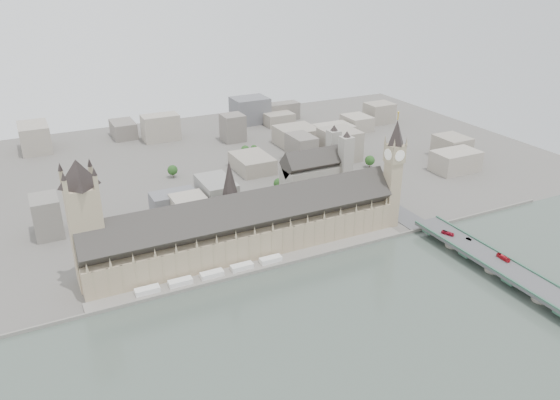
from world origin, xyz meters
name	(u,v)px	position (x,y,z in m)	size (l,w,h in m)	color
ground	(256,263)	(0.00, 0.00, 0.00)	(900.00, 900.00, 0.00)	#595651
river_thames	(375,397)	(0.00, -165.00, 0.00)	(600.00, 600.00, 0.00)	#434F46
embankment_wall	(264,270)	(0.00, -15.00, 1.50)	(600.00, 1.50, 3.00)	gray
river_terrace	(260,266)	(0.00, -7.50, 1.00)	(270.00, 15.00, 2.00)	gray
terrace_tents	(212,274)	(-40.00, -7.00, 4.00)	(118.00, 7.00, 4.00)	white
palace_of_westminster	(246,228)	(0.00, 19.70, 22.71)	(265.00, 40.73, 55.44)	gray
elizabeth_tower	(394,166)	(138.00, 8.00, 58.09)	(17.00, 17.00, 107.50)	gray
victoria_tower	(85,218)	(-122.00, 26.00, 55.20)	(30.00, 30.00, 100.00)	gray
central_tower	(230,188)	(-10.00, 26.00, 57.92)	(13.00, 13.00, 48.00)	gray
westminster_bridge	(486,261)	(162.00, -87.50, 5.12)	(25.00, 325.00, 10.25)	#474749
bridge_parapets	(533,282)	(162.00, -132.00, 10.82)	(25.00, 235.00, 1.15)	#345F4A
westminster_abbey	(317,174)	(110.92, 95.00, 25.08)	(68.00, 36.00, 64.00)	gray
city_skyline_inland	(170,152)	(0.00, 245.00, 19.00)	(720.00, 360.00, 38.00)	gray
park_trees	(218,227)	(-10.00, 60.00, 7.50)	(110.00, 30.00, 15.00)	#1C4217
red_bus_north	(448,233)	(158.56, -46.20, 11.77)	(2.55, 10.88, 3.03)	#AC1328
red_bus_south	(503,258)	(168.66, -97.52, 11.92)	(2.81, 12.00, 3.34)	#B51621
car_silver	(469,239)	(168.33, -60.94, 11.04)	(1.68, 4.81, 1.59)	gray
car_approach	(389,194)	(166.11, 46.67, 10.90)	(1.81, 4.45, 1.29)	gray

